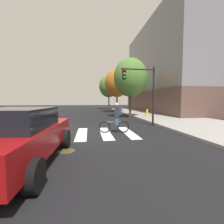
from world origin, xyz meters
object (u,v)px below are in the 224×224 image
at_px(cyclist, 116,118).
at_px(fire_hydrant, 147,113).
at_px(traffic_light_near, 142,86).
at_px(street_tree_near, 130,78).
at_px(manhole_cover, 66,151).
at_px(street_tree_far, 109,86).
at_px(street_tree_mid, 117,83).
at_px(sedan_near, 19,136).

bearing_deg(cyclist, fire_hydrant, 57.01).
height_order(traffic_light_near, street_tree_near, street_tree_near).
bearing_deg(manhole_cover, cyclist, 50.71).
xyz_separation_m(cyclist, traffic_light_near, (2.26, 2.12, 2.02)).
height_order(manhole_cover, street_tree_near, street_tree_near).
relative_size(fire_hydrant, street_tree_near, 0.12).
xyz_separation_m(fire_hydrant, street_tree_far, (-1.78, 17.59, 4.43)).
height_order(traffic_light_near, street_tree_mid, street_tree_mid).
relative_size(cyclist, street_tree_near, 0.27).
height_order(cyclist, fire_hydrant, cyclist).
xyz_separation_m(traffic_light_near, street_tree_near, (0.66, 5.63, 1.42)).
bearing_deg(street_tree_far, traffic_light_near, -91.26).
xyz_separation_m(cyclist, street_tree_near, (2.91, 7.75, 3.44)).
xyz_separation_m(cyclist, street_tree_far, (2.75, 24.56, 4.11)).
distance_m(sedan_near, cyclist, 5.16).
xyz_separation_m(street_tree_mid, street_tree_far, (-0.16, 8.87, 0.36)).
height_order(cyclist, street_tree_mid, street_tree_mid).
xyz_separation_m(cyclist, fire_hydrant, (4.53, 6.98, -0.31)).
height_order(sedan_near, street_tree_mid, street_tree_mid).
bearing_deg(street_tree_near, sedan_near, -118.69).
bearing_deg(street_tree_far, street_tree_mid, -88.98).
relative_size(manhole_cover, fire_hydrant, 0.82).
relative_size(traffic_light_near, street_tree_near, 0.66).
bearing_deg(street_tree_mid, traffic_light_near, -92.74).
bearing_deg(fire_hydrant, street_tree_mid, 100.57).
distance_m(manhole_cover, street_tree_near, 12.57).
distance_m(cyclist, street_tree_near, 8.96).
distance_m(manhole_cover, traffic_light_near, 7.34).
relative_size(sedan_near, street_tree_far, 0.64).
xyz_separation_m(traffic_light_near, street_tree_mid, (0.65, 13.57, 1.74)).
xyz_separation_m(manhole_cover, traffic_light_near, (4.59, 4.97, 2.86)).
bearing_deg(traffic_light_near, sedan_near, -133.66).
bearing_deg(street_tree_mid, sedan_near, -107.98).
xyz_separation_m(traffic_light_near, street_tree_far, (0.49, 22.45, 2.10)).
xyz_separation_m(street_tree_near, street_tree_mid, (-0.01, 7.94, 0.32)).
xyz_separation_m(street_tree_near, street_tree_far, (-0.16, 16.82, 0.68)).
height_order(manhole_cover, sedan_near, sedan_near).
relative_size(manhole_cover, traffic_light_near, 0.15).
height_order(street_tree_mid, street_tree_far, street_tree_far).
relative_size(sedan_near, traffic_light_near, 1.12).
bearing_deg(cyclist, traffic_light_near, 43.20).
relative_size(manhole_cover, street_tree_near, 0.10).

